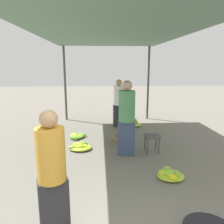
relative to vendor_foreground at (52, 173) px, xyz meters
The scene contains 12 objects.
canopy_post_back_left 5.90m from the vendor_foreground, 96.81° to the left, with size 0.08×0.08×2.75m, color #4C4C51.
canopy_post_back_right 6.34m from the vendor_foreground, 67.40° to the left, with size 0.08×0.08×2.75m, color #4C4C51.
canopy_tarp 3.39m from the vendor_foreground, 71.85° to the left, with size 3.53×6.79×0.04m, color #567A60.
vendor_foreground is the anchor object (origin of this frame).
stool 3.11m from the vendor_foreground, 53.94° to the left, with size 0.34×0.34×0.42m.
banana_pile_left_0 2.87m from the vendor_foreground, 88.25° to the left, with size 0.59×0.48×0.17m.
banana_pile_left_1 3.70m from the vendor_foreground, 91.74° to the left, with size 0.53×0.49×0.14m.
banana_pile_right_0 2.36m from the vendor_foreground, 33.99° to the left, with size 0.50×0.64×0.20m.
banana_pile_right_1 5.15m from the vendor_foreground, 69.96° to the left, with size 0.49×0.54×0.27m.
crate_near 3.55m from the vendor_foreground, 70.18° to the left, with size 0.41×0.41×0.22m.
shopper_walking_mid 2.67m from the vendor_foreground, 63.70° to the left, with size 0.44×0.44×1.73m.
shopper_walking_far 4.96m from the vendor_foreground, 75.77° to the left, with size 0.38×0.38×1.60m.
Camera 1 is at (-0.30, -1.54, 2.07)m, focal length 35.00 mm.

